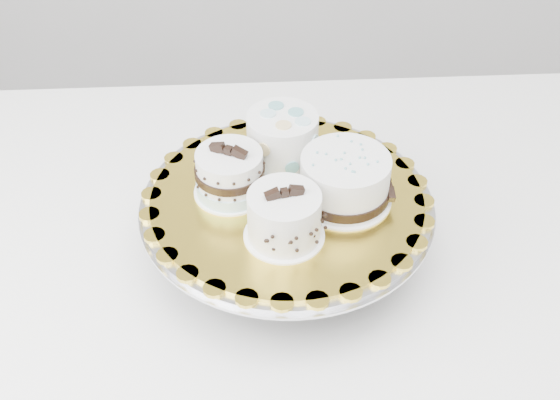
{
  "coord_description": "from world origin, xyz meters",
  "views": [
    {
      "loc": [
        0.03,
        -0.53,
        1.5
      ],
      "look_at": [
        0.0,
        0.2,
        0.86
      ],
      "focal_mm": 45.0,
      "sensor_mm": 36.0,
      "label": 1
    }
  ],
  "objects_px": {
    "cake_board": "(287,198)",
    "cake_dots": "(282,138)",
    "cake_swirl": "(284,218)",
    "cake_stand": "(287,218)",
    "cake_banded": "(230,175)",
    "table": "(271,263)",
    "cake_ribbon": "(346,181)"
  },
  "relations": [
    {
      "from": "cake_dots",
      "to": "cake_ribbon",
      "type": "height_order",
      "value": "cake_dots"
    },
    {
      "from": "cake_dots",
      "to": "cake_ribbon",
      "type": "relative_size",
      "value": 0.93
    },
    {
      "from": "table",
      "to": "cake_banded",
      "type": "distance_m",
      "value": 0.23
    },
    {
      "from": "table",
      "to": "cake_banded",
      "type": "xyz_separation_m",
      "value": [
        -0.05,
        -0.04,
        0.22
      ]
    },
    {
      "from": "cake_stand",
      "to": "cake_board",
      "type": "distance_m",
      "value": 0.04
    },
    {
      "from": "cake_stand",
      "to": "cake_ribbon",
      "type": "bearing_deg",
      "value": -1.09
    },
    {
      "from": "cake_swirl",
      "to": "cake_dots",
      "type": "xyz_separation_m",
      "value": [
        -0.01,
        0.16,
        0.01
      ]
    },
    {
      "from": "cake_swirl",
      "to": "cake_dots",
      "type": "relative_size",
      "value": 0.9
    },
    {
      "from": "cake_board",
      "to": "cake_banded",
      "type": "bearing_deg",
      "value": 175.41
    },
    {
      "from": "table",
      "to": "cake_banded",
      "type": "height_order",
      "value": "cake_banded"
    },
    {
      "from": "cake_swirl",
      "to": "cake_ribbon",
      "type": "height_order",
      "value": "cake_swirl"
    },
    {
      "from": "cake_swirl",
      "to": "cake_dots",
      "type": "distance_m",
      "value": 0.16
    },
    {
      "from": "cake_board",
      "to": "cake_dots",
      "type": "height_order",
      "value": "cake_dots"
    },
    {
      "from": "cake_ribbon",
      "to": "cake_stand",
      "type": "bearing_deg",
      "value": 171.79
    },
    {
      "from": "cake_stand",
      "to": "cake_banded",
      "type": "height_order",
      "value": "cake_banded"
    },
    {
      "from": "cake_stand",
      "to": "cake_dots",
      "type": "distance_m",
      "value": 0.12
    },
    {
      "from": "cake_swirl",
      "to": "cake_ribbon",
      "type": "distance_m",
      "value": 0.11
    },
    {
      "from": "cake_swirl",
      "to": "cake_stand",
      "type": "bearing_deg",
      "value": 71.84
    },
    {
      "from": "cake_banded",
      "to": "cake_ribbon",
      "type": "relative_size",
      "value": 0.83
    },
    {
      "from": "cake_stand",
      "to": "cake_board",
      "type": "xyz_separation_m",
      "value": [
        -0.0,
        0.0,
        0.04
      ]
    },
    {
      "from": "table",
      "to": "cake_swirl",
      "type": "distance_m",
      "value": 0.25
    },
    {
      "from": "cake_banded",
      "to": "cake_dots",
      "type": "bearing_deg",
      "value": 69.1
    },
    {
      "from": "table",
      "to": "cake_board",
      "type": "distance_m",
      "value": 0.19
    },
    {
      "from": "cake_swirl",
      "to": "cake_ribbon",
      "type": "relative_size",
      "value": 0.83
    },
    {
      "from": "table",
      "to": "cake_swirl",
      "type": "relative_size",
      "value": 11.84
    },
    {
      "from": "table",
      "to": "cake_banded",
      "type": "relative_size",
      "value": 11.9
    },
    {
      "from": "cake_banded",
      "to": "cake_ribbon",
      "type": "xyz_separation_m",
      "value": [
        0.16,
        -0.01,
        0.0
      ]
    },
    {
      "from": "cake_stand",
      "to": "cake_swirl",
      "type": "relative_size",
      "value": 3.5
    },
    {
      "from": "cake_stand",
      "to": "cake_ribbon",
      "type": "xyz_separation_m",
      "value": [
        0.08,
        -0.0,
        0.07
      ]
    },
    {
      "from": "cake_stand",
      "to": "cake_dots",
      "type": "xyz_separation_m",
      "value": [
        -0.01,
        0.09,
        0.08
      ]
    },
    {
      "from": "cake_stand",
      "to": "cake_banded",
      "type": "xyz_separation_m",
      "value": [
        -0.08,
        0.01,
        0.07
      ]
    },
    {
      "from": "cake_dots",
      "to": "cake_ribbon",
      "type": "distance_m",
      "value": 0.12
    }
  ]
}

